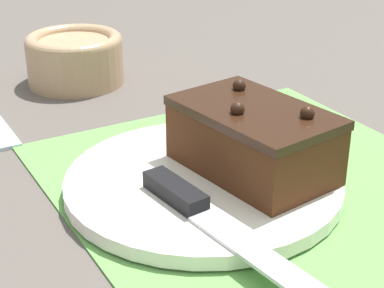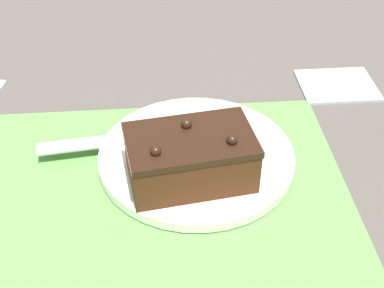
% 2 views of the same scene
% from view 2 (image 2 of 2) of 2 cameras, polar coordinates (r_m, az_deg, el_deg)
% --- Properties ---
extents(ground_plane, '(3.00, 3.00, 0.00)m').
position_cam_2_polar(ground_plane, '(0.62, -4.73, -5.37)').
color(ground_plane, '#544C47').
extents(placemat_woven, '(0.46, 0.34, 0.00)m').
position_cam_2_polar(placemat_woven, '(0.61, -4.74, -5.23)').
color(placemat_woven, '#609E4C').
rests_on(placemat_woven, ground_plane).
extents(cake_plate, '(0.24, 0.24, 0.01)m').
position_cam_2_polar(cake_plate, '(0.65, 0.46, -1.32)').
color(cake_plate, white).
rests_on(cake_plate, placemat_woven).
extents(chocolate_cake, '(0.15, 0.11, 0.07)m').
position_cam_2_polar(chocolate_cake, '(0.59, -0.18, -1.43)').
color(chocolate_cake, '#472614').
rests_on(chocolate_cake, cake_plate).
extents(serving_knife, '(0.20, 0.04, 0.01)m').
position_cam_2_polar(serving_knife, '(0.67, -4.63, 1.09)').
color(serving_knife, black).
rests_on(serving_knife, cake_plate).
extents(folded_napkin, '(0.11, 0.09, 0.01)m').
position_cam_2_polar(folded_napkin, '(0.82, 15.24, 6.19)').
color(folded_napkin, silver).
rests_on(folded_napkin, ground_plane).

